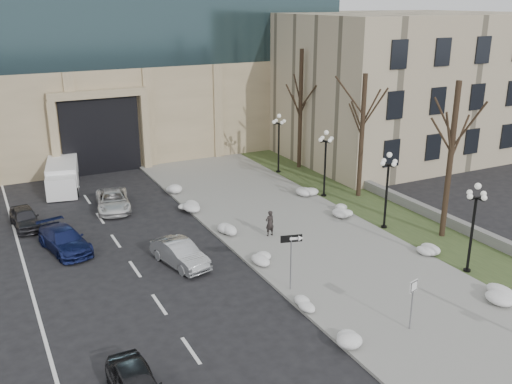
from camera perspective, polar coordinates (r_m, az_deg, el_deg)
sidewalk at (r=33.58m, az=4.66°, el=-4.15°), size 9.00×40.00×0.12m
curb at (r=31.62m, az=-2.35°, el=-5.59°), size 0.30×40.00×0.14m
grass_strip at (r=37.20m, az=13.24°, el=-2.30°), size 4.00×40.00×0.10m
stone_wall at (r=39.76m, az=13.65°, el=-0.50°), size 0.50×30.00×0.70m
classical_building at (r=53.74m, az=14.08°, el=10.60°), size 22.00×18.12×12.00m
car_b at (r=29.79m, az=-7.63°, el=-6.12°), size 2.23×4.12×1.29m
car_c at (r=32.85m, az=-18.60°, el=-4.57°), size 2.69×4.69×1.28m
car_d at (r=38.36m, az=-14.11°, el=-0.83°), size 2.74×4.68×1.22m
car_e at (r=36.99m, az=-22.10°, el=-2.41°), size 1.74×3.73×1.24m
pedestrian at (r=32.75m, az=1.38°, el=-3.14°), size 0.59×0.41×1.53m
box_truck at (r=43.43m, az=-18.78°, el=1.43°), size 3.13×6.24×1.89m
one_way_sign at (r=26.32m, az=3.92°, el=-5.31°), size 1.06×0.47×2.88m
keep_sign at (r=24.32m, az=15.42°, el=-9.84°), size 0.50×0.17×2.35m
snow_clump_b at (r=23.47m, az=10.37°, el=-14.60°), size 1.10×1.60×0.36m
snow_clump_c at (r=26.03m, az=5.35°, el=-10.76°), size 1.10×1.60×0.36m
snow_clump_d at (r=29.94m, az=0.58°, el=-6.54°), size 1.10×1.60×0.36m
snow_clump_e at (r=33.36m, az=-3.02°, el=-3.83°), size 1.10×1.60×0.36m
snow_clump_f at (r=37.40m, az=-6.57°, el=-1.39°), size 1.10×1.60×0.36m
snow_clump_g at (r=40.69m, az=-8.16°, el=0.22°), size 1.10×1.60×0.36m
snow_clump_h at (r=28.44m, az=23.21°, el=-9.62°), size 1.10×1.60×0.36m
snow_clump_i at (r=32.15m, az=16.33°, el=-5.50°), size 1.10×1.60×0.36m
snow_clump_j at (r=36.65m, az=8.56°, el=-1.91°), size 1.10×1.60×0.36m
snow_clump_k at (r=40.19m, az=4.94°, el=0.11°), size 1.10×1.60×0.36m
lamppost_a at (r=29.72m, az=20.97°, el=-2.25°), size 1.18×1.18×4.76m
lamppost_b at (r=34.10m, az=13.01°, el=1.16°), size 1.18×1.18×4.76m
lamppost_c at (r=39.07m, az=6.96°, el=3.74°), size 1.18×1.18×4.76m
lamppost_d at (r=44.44m, az=2.30°, el=5.69°), size 1.18×1.18×4.76m
tree_near at (r=33.11m, az=19.07°, el=5.04°), size 3.20×3.20×9.00m
tree_mid at (r=39.00m, az=10.63°, el=7.20°), size 3.20×3.20×8.50m
tree_far at (r=45.38m, az=4.50°, el=9.88°), size 3.20×3.20×9.50m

